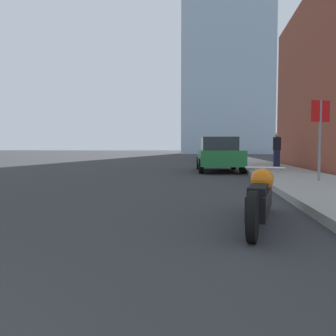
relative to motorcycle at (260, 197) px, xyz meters
name	(u,v)px	position (x,y,z in m)	size (l,w,h in m)	color
sidewalk	(234,157)	(2.17, 35.03, -0.30)	(2.67, 240.00, 0.15)	gray
distant_tower	(226,28)	(2.59, 67.64, 26.45)	(17.75, 17.75, 53.64)	#9EB7CC
motorcycle	(260,197)	(0.00, 0.00, 0.00)	(0.83, 2.44, 0.76)	black
parked_car_green	(219,154)	(-0.30, 10.62, 0.42)	(2.17, 4.50, 1.56)	#1E6B33
parked_car_black	(213,151)	(-0.40, 23.31, 0.44)	(2.15, 4.63, 1.63)	black
parked_car_blue	(215,151)	(-0.14, 35.67, 0.44)	(2.15, 4.42, 1.62)	#1E3899
parked_car_white	(213,150)	(-0.18, 47.69, 0.45)	(1.96, 4.35, 1.65)	silver
stop_sign	(320,126)	(2.35, 4.99, 1.31)	(0.57, 0.26, 2.24)	slate
pedestrian	(277,149)	(2.63, 12.29, 0.66)	(0.36, 0.24, 1.71)	#1E2347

